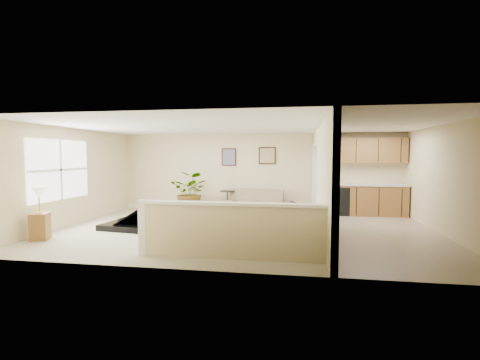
% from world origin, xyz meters
% --- Properties ---
extents(floor, '(9.00, 9.00, 0.00)m').
position_xyz_m(floor, '(0.00, 0.00, 0.00)').
color(floor, tan).
rests_on(floor, ground).
extents(back_wall, '(9.00, 0.04, 2.50)m').
position_xyz_m(back_wall, '(0.00, 3.00, 1.25)').
color(back_wall, beige).
rests_on(back_wall, floor).
extents(front_wall, '(9.00, 0.04, 2.50)m').
position_xyz_m(front_wall, '(0.00, -3.00, 1.25)').
color(front_wall, beige).
rests_on(front_wall, floor).
extents(left_wall, '(0.04, 6.00, 2.50)m').
position_xyz_m(left_wall, '(-4.50, 0.00, 1.25)').
color(left_wall, beige).
rests_on(left_wall, floor).
extents(right_wall, '(0.04, 6.00, 2.50)m').
position_xyz_m(right_wall, '(4.50, 0.00, 1.25)').
color(right_wall, beige).
rests_on(right_wall, floor).
extents(ceiling, '(9.00, 6.00, 0.04)m').
position_xyz_m(ceiling, '(0.00, 0.00, 2.50)').
color(ceiling, white).
rests_on(ceiling, back_wall).
extents(kitchen_vinyl, '(2.70, 6.00, 0.01)m').
position_xyz_m(kitchen_vinyl, '(3.15, 0.00, 0.00)').
color(kitchen_vinyl, gray).
rests_on(kitchen_vinyl, floor).
extents(interior_partition, '(0.18, 5.99, 2.50)m').
position_xyz_m(interior_partition, '(1.80, 0.25, 1.22)').
color(interior_partition, beige).
rests_on(interior_partition, floor).
extents(pony_half_wall, '(3.42, 0.22, 1.00)m').
position_xyz_m(pony_half_wall, '(0.08, -2.30, 0.52)').
color(pony_half_wall, beige).
rests_on(pony_half_wall, floor).
extents(left_window, '(0.05, 2.15, 1.45)m').
position_xyz_m(left_window, '(-4.49, -0.50, 1.45)').
color(left_window, white).
rests_on(left_window, left_wall).
extents(wall_art_left, '(0.48, 0.04, 0.58)m').
position_xyz_m(wall_art_left, '(-0.95, 2.97, 1.75)').
color(wall_art_left, '#3A2215').
rests_on(wall_art_left, back_wall).
extents(wall_mirror, '(0.55, 0.04, 0.55)m').
position_xyz_m(wall_mirror, '(0.30, 2.97, 1.80)').
color(wall_mirror, '#3A2215').
rests_on(wall_mirror, back_wall).
extents(kitchen_cabinets, '(2.36, 0.65, 2.33)m').
position_xyz_m(kitchen_cabinets, '(3.19, 2.73, 0.87)').
color(kitchen_cabinets, '#945F30').
rests_on(kitchen_cabinets, floor).
extents(piano, '(1.68, 1.72, 1.26)m').
position_xyz_m(piano, '(-2.79, -0.03, 0.53)').
color(piano, black).
rests_on(piano, floor).
extents(piano_bench, '(0.52, 0.86, 0.54)m').
position_xyz_m(piano_bench, '(-1.62, -0.13, 0.27)').
color(piano_bench, black).
rests_on(piano_bench, floor).
extents(loveseat, '(1.79, 1.13, 0.97)m').
position_xyz_m(loveseat, '(-0.04, 2.41, 0.37)').
color(loveseat, '#998661').
rests_on(loveseat, floor).
extents(accent_table, '(0.47, 0.47, 0.68)m').
position_xyz_m(accent_table, '(-0.94, 2.65, 0.44)').
color(accent_table, black).
rests_on(accent_table, floor).
extents(palm_plant, '(1.28, 1.15, 1.30)m').
position_xyz_m(palm_plant, '(-2.05, 2.34, 0.64)').
color(palm_plant, black).
rests_on(palm_plant, floor).
extents(small_plant, '(0.33, 0.33, 0.48)m').
position_xyz_m(small_plant, '(1.13, 1.99, 0.20)').
color(small_plant, black).
rests_on(small_plant, floor).
extents(lamp_stand, '(0.43, 0.43, 1.14)m').
position_xyz_m(lamp_stand, '(-4.15, -1.63, 0.48)').
color(lamp_stand, '#945F30').
rests_on(lamp_stand, floor).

